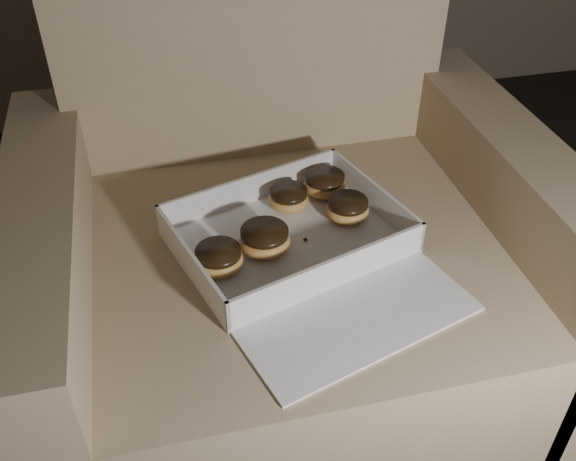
# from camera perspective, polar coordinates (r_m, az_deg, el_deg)

# --- Properties ---
(armchair) EXTENTS (0.91, 0.77, 0.95)m
(armchair) POSITION_cam_1_polar(r_m,az_deg,el_deg) (1.21, -0.19, -3.54)
(armchair) COLOR #94805E
(armchair) RESTS_ON floor
(bakery_box) EXTENTS (0.46, 0.50, 0.06)m
(bakery_box) POSITION_cam_1_polar(r_m,az_deg,el_deg) (1.04, 1.19, -1.72)
(bakery_box) COLOR silver
(bakery_box) RESTS_ON armchair
(donut_a) EXTENTS (0.08, 0.08, 0.04)m
(donut_a) POSITION_cam_1_polar(r_m,az_deg,el_deg) (1.04, -2.09, -0.79)
(donut_a) COLOR #DEA34D
(donut_a) RESTS_ON bakery_box
(donut_b) EXTENTS (0.07, 0.07, 0.04)m
(donut_b) POSITION_cam_1_polar(r_m,az_deg,el_deg) (1.13, 0.05, 2.91)
(donut_b) COLOR #DEA34D
(donut_b) RESTS_ON bakery_box
(donut_c) EXTENTS (0.08, 0.08, 0.04)m
(donut_c) POSITION_cam_1_polar(r_m,az_deg,el_deg) (1.01, -6.18, -2.51)
(donut_c) COLOR #DEA34D
(donut_c) RESTS_ON bakery_box
(donut_d) EXTENTS (0.08, 0.08, 0.04)m
(donut_d) POSITION_cam_1_polar(r_m,az_deg,el_deg) (1.17, 3.27, 4.19)
(donut_d) COLOR #DEA34D
(donut_d) RESTS_ON bakery_box
(donut_e) EXTENTS (0.07, 0.07, 0.04)m
(donut_e) POSITION_cam_1_polar(r_m,az_deg,el_deg) (1.11, 5.31, 1.96)
(donut_e) COLOR #DEA34D
(donut_e) RESTS_ON bakery_box
(crumb_a) EXTENTS (0.01, 0.01, 0.00)m
(crumb_a) POSITION_cam_1_polar(r_m,az_deg,el_deg) (0.99, 1.79, -4.62)
(crumb_a) COLOR black
(crumb_a) RESTS_ON bakery_box
(crumb_b) EXTENTS (0.01, 0.01, 0.00)m
(crumb_b) POSITION_cam_1_polar(r_m,az_deg,el_deg) (0.99, -6.73, -4.98)
(crumb_b) COLOR black
(crumb_b) RESTS_ON bakery_box
(crumb_c) EXTENTS (0.01, 0.01, 0.00)m
(crumb_c) POSITION_cam_1_polar(r_m,az_deg,el_deg) (1.07, 1.54, -0.80)
(crumb_c) COLOR black
(crumb_c) RESTS_ON bakery_box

